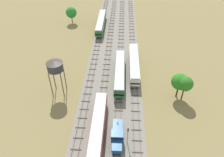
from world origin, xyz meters
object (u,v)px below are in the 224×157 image
diesel_railcar_left_near (98,127)px  passenger_coach_far_left_far (101,22)px  shunter_loco_centre_left_nearest (117,135)px  diesel_railcar_centre_midfar (134,63)px  diesel_railcar_centre_left_mid (120,72)px  signal_post_nearest (128,133)px  water_tower (55,66)px

diesel_railcar_left_near → passenger_coach_far_left_far: bearing=94.5°
shunter_loco_centre_left_nearest → diesel_railcar_centre_midfar: (4.52, 27.89, 0.59)m
diesel_railcar_centre_left_mid → signal_post_nearest: 23.39m
shunter_loco_centre_left_nearest → passenger_coach_far_left_far: bearing=98.8°
shunter_loco_centre_left_nearest → diesel_railcar_left_near: bearing=161.8°
shunter_loco_centre_left_nearest → diesel_railcar_left_near: size_ratio=0.41×
water_tower → signal_post_nearest: water_tower is taller
diesel_railcar_centre_midfar → water_tower: (-21.52, -12.29, 6.60)m
diesel_railcar_left_near → diesel_railcar_centre_midfar: 27.91m
diesel_railcar_left_near → water_tower: bearing=131.5°
passenger_coach_far_left_far → diesel_railcar_centre_left_mid: bearing=-75.8°
shunter_loco_centre_left_nearest → diesel_railcar_left_near: (-4.52, 1.49, 0.59)m
shunter_loco_centre_left_nearest → passenger_coach_far_left_far: 59.27m
shunter_loco_centre_left_nearest → signal_post_nearest: 2.62m
diesel_railcar_centre_midfar → water_tower: size_ratio=1.91×
passenger_coach_far_left_far → water_tower: bearing=-100.5°
shunter_loco_centre_left_nearest → water_tower: water_tower is taller
shunter_loco_centre_left_nearest → diesel_railcar_centre_left_mid: 22.94m
signal_post_nearest → water_tower: bearing=140.4°
diesel_railcar_centre_midfar → passenger_coach_far_left_far: bearing=113.8°
diesel_railcar_centre_midfar → water_tower: water_tower is taller
diesel_railcar_left_near → shunter_loco_centre_left_nearest: bearing=-18.2°
diesel_railcar_left_near → passenger_coach_far_left_far: (-4.52, 57.08, 0.02)m
water_tower → signal_post_nearest: bearing=-39.6°
passenger_coach_far_left_far → signal_post_nearest: signal_post_nearest is taller
water_tower → signal_post_nearest: size_ratio=2.08×
diesel_railcar_centre_left_mid → signal_post_nearest: (2.26, -23.27, 0.70)m
passenger_coach_far_left_far → water_tower: size_ratio=2.05×
diesel_railcar_left_near → diesel_railcar_centre_left_mid: bearing=78.1°
diesel_railcar_centre_midfar → signal_post_nearest: size_ratio=3.96×
shunter_loco_centre_left_nearest → signal_post_nearest: (2.26, -0.34, 1.29)m
shunter_loco_centre_left_nearest → diesel_railcar_centre_midfar: 28.26m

